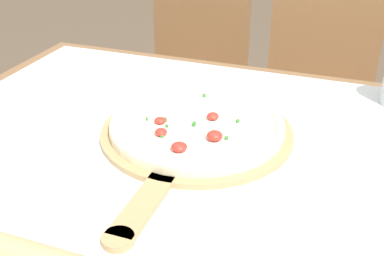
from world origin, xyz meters
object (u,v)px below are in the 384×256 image
at_px(pizza_peel, 194,136).
at_px(chair_right, 316,107).
at_px(chair_left, 192,88).
at_px(pizza, 197,124).

xyz_separation_m(pizza_peel, chair_right, (0.17, 0.81, -0.28)).
xyz_separation_m(pizza_peel, chair_left, (-0.30, 0.81, -0.28)).
relative_size(pizza, chair_left, 0.40).
bearing_deg(chair_left, chair_right, 2.34).
relative_size(pizza_peel, chair_right, 0.64).
bearing_deg(chair_right, pizza_peel, -106.48).
xyz_separation_m(pizza, chair_right, (0.17, 0.79, -0.30)).
relative_size(chair_left, chair_right, 1.00).
relative_size(pizza, chair_right, 0.40).
xyz_separation_m(chair_left, chair_right, (0.47, -0.00, 0.00)).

